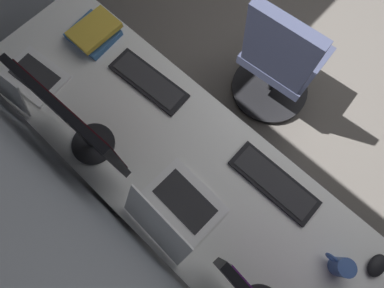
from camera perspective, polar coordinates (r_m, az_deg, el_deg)
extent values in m
plane|color=#59544F|center=(2.90, 29.54, 14.53)|extent=(5.15, 5.15, 0.00)
cube|color=white|center=(1.43, -1.37, -4.30)|extent=(2.32, 0.70, 0.03)
cylinder|color=silver|center=(2.01, 31.18, -21.25)|extent=(0.05, 0.05, 0.70)
cylinder|color=silver|center=(2.27, -17.28, 17.89)|extent=(0.05, 0.05, 0.70)
cylinder|color=silver|center=(2.21, -28.26, 7.56)|extent=(0.05, 0.05, 0.70)
cube|color=white|center=(1.81, -5.01, -4.75)|extent=(0.40, 0.50, 0.69)
cube|color=silver|center=(1.85, 0.48, 0.85)|extent=(0.37, 0.01, 0.61)
cylinder|color=black|center=(1.50, -17.71, 0.04)|extent=(0.20, 0.20, 0.01)
cylinder|color=black|center=(1.45, -18.35, 0.72)|extent=(0.04, 0.04, 0.10)
cube|color=black|center=(1.26, -21.41, 3.95)|extent=(0.52, 0.05, 0.35)
cube|color=#330F14|center=(1.26, -20.84, 4.48)|extent=(0.48, 0.02, 0.30)
cube|color=white|center=(1.76, -26.91, 11.12)|extent=(0.31, 0.24, 0.01)
cube|color=#262628|center=(1.75, -27.03, 11.25)|extent=(0.25, 0.16, 0.00)
cube|color=white|center=(1.67, -31.59, 9.23)|extent=(0.30, 0.09, 0.20)
cube|color=#19234C|center=(1.67, -31.59, 9.23)|extent=(0.27, 0.08, 0.17)
cube|color=white|center=(1.37, -1.31, -10.49)|extent=(0.34, 0.24, 0.01)
cube|color=#262628|center=(1.37, -1.32, -10.44)|extent=(0.27, 0.15, 0.00)
cube|color=white|center=(1.27, -6.67, -14.83)|extent=(0.33, 0.11, 0.20)
cube|color=black|center=(1.27, -6.67, -14.83)|extent=(0.30, 0.09, 0.17)
cube|color=black|center=(1.58, -7.99, 11.38)|extent=(0.43, 0.16, 0.02)
cube|color=#2D2D30|center=(1.57, -8.04, 11.58)|extent=(0.38, 0.13, 0.00)
cube|color=black|center=(1.43, 14.86, -6.86)|extent=(0.42, 0.14, 0.02)
cube|color=#2D2D30|center=(1.42, 14.96, -6.77)|extent=(0.38, 0.12, 0.00)
ellipsoid|color=black|center=(1.55, 30.92, -18.64)|extent=(0.06, 0.10, 0.03)
cube|color=#38669E|center=(1.78, -17.71, 18.66)|extent=(0.24, 0.22, 0.03)
cube|color=#38669E|center=(1.76, -17.65, 19.24)|extent=(0.16, 0.25, 0.02)
cube|color=gold|center=(1.73, -17.57, 19.43)|extent=(0.17, 0.24, 0.03)
cylinder|color=#335193|center=(1.45, 25.88, -19.73)|extent=(0.08, 0.08, 0.10)
torus|color=#335193|center=(1.43, 24.38, -18.60)|extent=(0.06, 0.01, 0.06)
cube|color=#383D56|center=(2.06, 16.87, 15.36)|extent=(0.47, 0.45, 0.07)
cube|color=#383D56|center=(1.71, 15.75, 16.21)|extent=(0.40, 0.16, 0.50)
cylinder|color=black|center=(2.23, 15.30, 12.36)|extent=(0.05, 0.05, 0.37)
cylinder|color=black|center=(2.41, 14.07, 9.97)|extent=(0.56, 0.56, 0.03)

